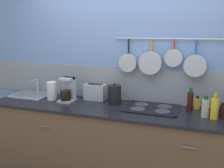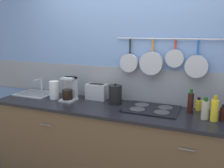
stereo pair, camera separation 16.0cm
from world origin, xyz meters
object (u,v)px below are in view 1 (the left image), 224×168
object	(u,v)px
kettle	(115,94)
bottle_olive_oil	(190,101)
bottle_cooking_wine	(197,103)
toaster	(95,92)
bottle_vinegar	(205,108)
paper_towel_roll	(52,91)
bottle_hot_sauce	(222,111)
bottle_dish_soap	(215,108)
coffee_maker	(68,91)

from	to	relation	value
kettle	bottle_olive_oil	distance (m)	0.84
bottle_cooking_wine	toaster	bearing A→B (deg)	-178.24
toaster	bottle_vinegar	distance (m)	1.29
bottle_olive_oil	bottle_vinegar	xyz separation A→B (m)	(0.15, -0.13, -0.02)
paper_towel_roll	bottle_hot_sauce	bearing A→B (deg)	-0.80
paper_towel_roll	bottle_vinegar	size ratio (longest dim) A/B	1.02
paper_towel_roll	toaster	bearing A→B (deg)	19.61
bottle_dish_soap	toaster	bearing A→B (deg)	169.49
toaster	bottle_hot_sauce	world-z (taller)	toaster
kettle	bottle_hot_sauce	size ratio (longest dim) A/B	1.54
coffee_maker	toaster	size ratio (longest dim) A/B	1.05
bottle_hot_sauce	kettle	bearing A→B (deg)	174.00
paper_towel_roll	bottle_dish_soap	bearing A→B (deg)	-2.23
toaster	bottle_olive_oil	xyz separation A→B (m)	(1.12, -0.10, 0.02)
toaster	bottle_cooking_wine	world-z (taller)	toaster
paper_towel_roll	bottle_cooking_wine	xyz separation A→B (m)	(1.70, 0.22, -0.05)
kettle	toaster	bearing A→B (deg)	163.12
bottle_olive_oil	bottle_hot_sauce	world-z (taller)	bottle_olive_oil
toaster	bottle_vinegar	size ratio (longest dim) A/B	1.25
kettle	bottle_olive_oil	world-z (taller)	bottle_olive_oil
paper_towel_roll	bottle_vinegar	distance (m)	1.77
paper_towel_roll	bottle_cooking_wine	size ratio (longest dim) A/B	1.58
bottle_olive_oil	bottle_cooking_wine	world-z (taller)	bottle_olive_oil
bottle_cooking_wine	bottle_dish_soap	bearing A→B (deg)	-60.96
bottle_cooking_wine	bottle_hot_sauce	xyz separation A→B (m)	(0.24, -0.24, 0.01)
toaster	bottle_dish_soap	distance (m)	1.38
paper_towel_roll	bottle_hot_sauce	distance (m)	1.93
toaster	bottle_hot_sauce	distance (m)	1.44
bottle_olive_oil	bottle_dish_soap	bearing A→B (deg)	-33.22
paper_towel_roll	bottle_hot_sauce	size ratio (longest dim) A/B	1.41
paper_towel_roll	bottle_olive_oil	size ratio (longest dim) A/B	0.87
paper_towel_roll	kettle	size ratio (longest dim) A/B	0.91
coffee_maker	bottle_dish_soap	size ratio (longest dim) A/B	1.16
coffee_maker	bottle_vinegar	world-z (taller)	coffee_maker
bottle_dish_soap	bottle_hot_sauce	size ratio (longest dim) A/B	1.58
kettle	bottle_dish_soap	size ratio (longest dim) A/B	0.98
toaster	bottle_dish_soap	world-z (taller)	bottle_dish_soap
coffee_maker	bottle_dish_soap	distance (m)	1.64
kettle	coffee_maker	bearing A→B (deg)	-171.25
bottle_cooking_wine	bottle_vinegar	world-z (taller)	bottle_vinegar
bottle_dish_soap	bottle_vinegar	bearing A→B (deg)	167.99
bottle_cooking_wine	bottle_vinegar	size ratio (longest dim) A/B	0.65
paper_towel_roll	bottle_dish_soap	distance (m)	1.86
bottle_olive_oil	bottle_vinegar	world-z (taller)	bottle_olive_oil
kettle	bottle_cooking_wine	world-z (taller)	kettle
bottle_hot_sauce	toaster	bearing A→B (deg)	171.80
paper_towel_roll	coffee_maker	bearing A→B (deg)	1.72
bottle_vinegar	coffee_maker	bearing A→B (deg)	177.75
bottle_vinegar	paper_towel_roll	bearing A→B (deg)	178.23
toaster	bottle_dish_soap	size ratio (longest dim) A/B	1.10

